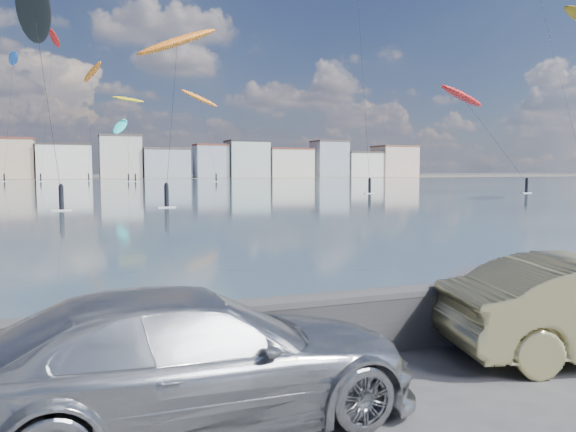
% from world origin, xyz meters
% --- Properties ---
extents(bay_water, '(500.00, 177.00, 0.00)m').
position_xyz_m(bay_water, '(0.00, 91.50, 0.01)').
color(bay_water, '#375061').
rests_on(bay_water, ground).
extents(far_shore_strip, '(500.00, 60.00, 0.00)m').
position_xyz_m(far_shore_strip, '(0.00, 200.00, 0.01)').
color(far_shore_strip, '#4C473D').
rests_on(far_shore_strip, ground).
extents(seawall, '(400.00, 0.36, 1.08)m').
position_xyz_m(seawall, '(0.00, 2.70, 0.58)').
color(seawall, '#28282B').
rests_on(seawall, ground).
extents(far_buildings, '(240.79, 13.26, 14.60)m').
position_xyz_m(far_buildings, '(1.31, 186.00, 6.03)').
color(far_buildings, beige).
rests_on(far_buildings, ground).
extents(car_silver, '(5.64, 2.50, 1.61)m').
position_xyz_m(car_silver, '(-1.28, 1.12, 0.81)').
color(car_silver, '#A8AAAE').
rests_on(car_silver, ground).
extents(kitesurfer_0, '(9.99, 18.00, 15.86)m').
position_xyz_m(kitesurfer_0, '(51.81, 64.97, 13.79)').
color(kitesurfer_0, red).
rests_on(kitesurfer_0, ground).
extents(kitesurfer_2, '(5.93, 17.54, 16.97)m').
position_xyz_m(kitesurfer_2, '(8.46, 147.18, 13.96)').
color(kitesurfer_2, '#19BFBF').
rests_on(kitesurfer_2, ground).
extents(kitesurfer_6, '(6.40, 19.57, 39.90)m').
position_xyz_m(kitesurfer_6, '(-7.10, 158.14, 36.75)').
color(kitesurfer_6, red).
rests_on(kitesurfer_6, ground).
extents(kitesurfer_9, '(6.64, 14.62, 32.40)m').
position_xyz_m(kitesurfer_9, '(2.30, 158.12, 29.03)').
color(kitesurfer_9, orange).
rests_on(kitesurfer_9, ground).
extents(kitesurfer_10, '(8.46, 13.79, 22.40)m').
position_xyz_m(kitesurfer_10, '(10.55, 147.48, 20.76)').
color(kitesurfer_10, yellow).
rests_on(kitesurfer_10, ground).
extents(kitesurfer_11, '(9.31, 17.68, 18.59)m').
position_xyz_m(kitesurfer_11, '(7.69, 54.52, 16.10)').
color(kitesurfer_11, orange).
rests_on(kitesurfer_11, ground).
extents(kitesurfer_14, '(4.34, 18.69, 33.65)m').
position_xyz_m(kitesurfer_14, '(-17.16, 159.24, 31.23)').
color(kitesurfer_14, blue).
rests_on(kitesurfer_14, ground).
extents(kitesurfer_15, '(10.77, 9.73, 23.15)m').
position_xyz_m(kitesurfer_15, '(26.51, 133.68, 20.32)').
color(kitesurfer_15, orange).
rests_on(kitesurfer_15, ground).
extents(kitesurfer_17, '(4.14, 14.82, 19.18)m').
position_xyz_m(kitesurfer_17, '(-5.52, 48.19, 16.45)').
color(kitesurfer_17, black).
rests_on(kitesurfer_17, ground).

